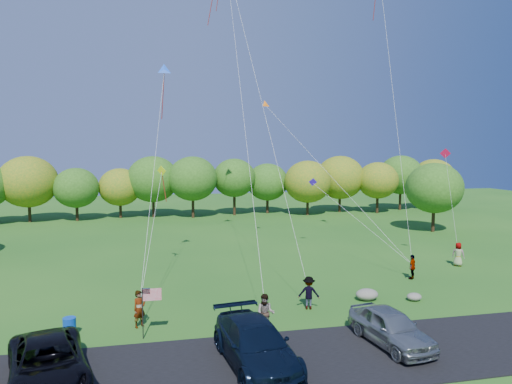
{
  "coord_description": "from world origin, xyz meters",
  "views": [
    {
      "loc": [
        -4.8,
        -21.63,
        8.81
      ],
      "look_at": [
        1.06,
        6.0,
        6.2
      ],
      "focal_mm": 32.0,
      "sensor_mm": 36.0,
      "label": 1
    }
  ],
  "objects_px": {
    "flyer_a": "(139,309)",
    "flyer_c": "(309,293)",
    "trash_barrel": "(70,327)",
    "minivan_navy": "(256,344)",
    "minivan_dark": "(48,363)",
    "minivan_silver": "(391,327)",
    "flyer_b": "(265,313)",
    "flyer_d": "(412,267)",
    "flyer_e": "(458,254)"
  },
  "relations": [
    {
      "from": "flyer_a",
      "to": "flyer_c",
      "type": "bearing_deg",
      "value": -31.81
    },
    {
      "from": "trash_barrel",
      "to": "minivan_navy",
      "type": "bearing_deg",
      "value": -30.77
    },
    {
      "from": "flyer_a",
      "to": "minivan_dark",
      "type": "bearing_deg",
      "value": -157.39
    },
    {
      "from": "minivan_navy",
      "to": "minivan_silver",
      "type": "bearing_deg",
      "value": -1.93
    },
    {
      "from": "minivan_dark",
      "to": "trash_barrel",
      "type": "height_order",
      "value": "minivan_dark"
    },
    {
      "from": "flyer_b",
      "to": "flyer_d",
      "type": "distance_m",
      "value": 13.71
    },
    {
      "from": "flyer_e",
      "to": "trash_barrel",
      "type": "relative_size",
      "value": 2.02
    },
    {
      "from": "flyer_b",
      "to": "flyer_e",
      "type": "distance_m",
      "value": 19.57
    },
    {
      "from": "minivan_navy",
      "to": "minivan_silver",
      "type": "distance_m",
      "value": 6.39
    },
    {
      "from": "flyer_b",
      "to": "flyer_c",
      "type": "relative_size",
      "value": 1.02
    },
    {
      "from": "flyer_d",
      "to": "trash_barrel",
      "type": "bearing_deg",
      "value": -28.55
    },
    {
      "from": "flyer_e",
      "to": "flyer_d",
      "type": "bearing_deg",
      "value": 70.24
    },
    {
      "from": "flyer_b",
      "to": "minivan_dark",
      "type": "bearing_deg",
      "value": -136.22
    },
    {
      "from": "flyer_a",
      "to": "flyer_e",
      "type": "height_order",
      "value": "flyer_a"
    },
    {
      "from": "minivan_silver",
      "to": "flyer_d",
      "type": "height_order",
      "value": "flyer_d"
    },
    {
      "from": "minivan_dark",
      "to": "minivan_navy",
      "type": "relative_size",
      "value": 0.98
    },
    {
      "from": "minivan_navy",
      "to": "flyer_b",
      "type": "xyz_separation_m",
      "value": [
        1.19,
        3.3,
        0.01
      ]
    },
    {
      "from": "minivan_dark",
      "to": "flyer_a",
      "type": "xyz_separation_m",
      "value": [
        3.11,
        5.17,
        0.06
      ]
    },
    {
      "from": "minivan_silver",
      "to": "flyer_d",
      "type": "bearing_deg",
      "value": 45.96
    },
    {
      "from": "minivan_navy",
      "to": "flyer_e",
      "type": "height_order",
      "value": "flyer_e"
    },
    {
      "from": "flyer_d",
      "to": "flyer_e",
      "type": "height_order",
      "value": "flyer_e"
    },
    {
      "from": "flyer_b",
      "to": "trash_barrel",
      "type": "bearing_deg",
      "value": -164.88
    },
    {
      "from": "minivan_silver",
      "to": "flyer_a",
      "type": "distance_m",
      "value": 12.07
    },
    {
      "from": "minivan_silver",
      "to": "flyer_d",
      "type": "distance_m",
      "value": 11.61
    },
    {
      "from": "minivan_dark",
      "to": "flyer_d",
      "type": "bearing_deg",
      "value": 10.07
    },
    {
      "from": "flyer_c",
      "to": "flyer_d",
      "type": "relative_size",
      "value": 1.08
    },
    {
      "from": "flyer_c",
      "to": "flyer_a",
      "type": "bearing_deg",
      "value": 23.22
    },
    {
      "from": "minivan_navy",
      "to": "flyer_c",
      "type": "bearing_deg",
      "value": 46.63
    },
    {
      "from": "minivan_navy",
      "to": "flyer_d",
      "type": "xyz_separation_m",
      "value": [
        13.09,
        10.11,
        -0.08
      ]
    },
    {
      "from": "flyer_d",
      "to": "minivan_navy",
      "type": "bearing_deg",
      "value": -5.06
    },
    {
      "from": "minivan_dark",
      "to": "flyer_e",
      "type": "distance_m",
      "value": 29.16
    },
    {
      "from": "minivan_navy",
      "to": "flyer_e",
      "type": "xyz_separation_m",
      "value": [
        18.42,
        12.59,
        -0.02
      ]
    },
    {
      "from": "flyer_b",
      "to": "flyer_d",
      "type": "relative_size",
      "value": 1.1
    },
    {
      "from": "trash_barrel",
      "to": "minivan_silver",
      "type": "bearing_deg",
      "value": -16.03
    },
    {
      "from": "flyer_b",
      "to": "trash_barrel",
      "type": "xyz_separation_m",
      "value": [
        -9.2,
        1.47,
        -0.49
      ]
    },
    {
      "from": "flyer_b",
      "to": "flyer_c",
      "type": "xyz_separation_m",
      "value": [
        3.09,
        2.67,
        -0.02
      ]
    },
    {
      "from": "flyer_d",
      "to": "minivan_silver",
      "type": "bearing_deg",
      "value": 11.84
    },
    {
      "from": "trash_barrel",
      "to": "flyer_d",
      "type": "bearing_deg",
      "value": 14.19
    },
    {
      "from": "minivan_dark",
      "to": "flyer_b",
      "type": "xyz_separation_m",
      "value": [
        9.1,
        3.24,
        0.07
      ]
    },
    {
      "from": "flyer_b",
      "to": "flyer_d",
      "type": "height_order",
      "value": "flyer_b"
    },
    {
      "from": "flyer_a",
      "to": "flyer_e",
      "type": "xyz_separation_m",
      "value": [
        23.22,
        7.35,
        -0.02
      ]
    },
    {
      "from": "flyer_b",
      "to": "flyer_e",
      "type": "relative_size",
      "value": 1.04
    },
    {
      "from": "flyer_d",
      "to": "flyer_e",
      "type": "distance_m",
      "value": 5.88
    },
    {
      "from": "minivan_dark",
      "to": "minivan_navy",
      "type": "distance_m",
      "value": 7.91
    },
    {
      "from": "minivan_silver",
      "to": "flyer_b",
      "type": "height_order",
      "value": "flyer_b"
    },
    {
      "from": "flyer_e",
      "to": "minivan_dark",
      "type": "bearing_deg",
      "value": 70.7
    },
    {
      "from": "flyer_c",
      "to": "flyer_e",
      "type": "distance_m",
      "value": 15.61
    },
    {
      "from": "trash_barrel",
      "to": "minivan_dark",
      "type": "bearing_deg",
      "value": -88.78
    },
    {
      "from": "flyer_b",
      "to": "flyer_c",
      "type": "height_order",
      "value": "flyer_b"
    },
    {
      "from": "minivan_silver",
      "to": "flyer_c",
      "type": "relative_size",
      "value": 2.59
    }
  ]
}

